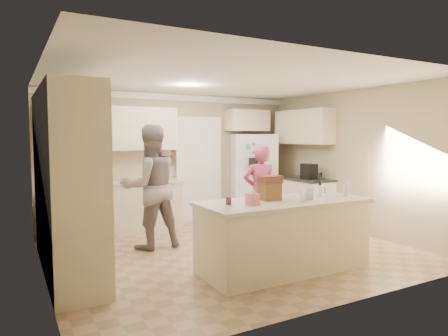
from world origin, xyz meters
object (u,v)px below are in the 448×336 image
coffee_maker (309,171)px  dollhouse_body (270,192)px  refrigerator (253,176)px  utensil_crock (319,191)px  teen_boy (150,187)px  teen_girl (260,192)px  tissue_box (253,199)px  island_base (283,237)px

coffee_maker → dollhouse_body: coffee_maker is taller
refrigerator → utensil_crock: refrigerator is taller
dollhouse_body → utensil_crock: bearing=-3.6°
refrigerator → coffee_maker: bearing=-44.5°
coffee_maker → utensil_crock: coffee_maker is taller
teen_boy → teen_girl: bearing=167.3°
dollhouse_body → teen_girl: teen_girl is taller
teen_girl → tissue_box: bearing=74.2°
refrigerator → utensil_crock: (-0.82, -2.98, 0.10)m
coffee_maker → teen_girl: teen_girl is taller
coffee_maker → tissue_box: size_ratio=2.14×
island_base → teen_boy: size_ratio=1.13×
island_base → dollhouse_body: size_ratio=8.46×
refrigerator → tissue_box: 3.73m
coffee_maker → teen_girl: (-1.40, -0.37, -0.27)m
tissue_box → dollhouse_body: size_ratio=0.54×
utensil_crock → tissue_box: size_ratio=1.07×
utensil_crock → tissue_box: utensil_crock is taller
tissue_box → refrigerator: bearing=57.1°
dollhouse_body → teen_boy: (-1.05, 1.74, -0.06)m
refrigerator → dollhouse_body: 3.35m
utensil_crock → dollhouse_body: dollhouse_body is taller
refrigerator → island_base: refrigerator is taller
coffee_maker → utensil_crock: (-1.40, -1.85, -0.07)m
island_base → teen_girl: 1.70m
teen_girl → utensil_crock: bearing=110.6°
tissue_box → teen_girl: bearing=53.6°
island_base → teen_girl: size_ratio=1.37×
utensil_crock → teen_girl: teen_girl is taller
island_base → utensil_crock: (0.65, 0.05, 0.56)m
dollhouse_body → coffee_maker: bearing=39.3°
utensil_crock → teen_girl: (-0.00, 1.48, -0.20)m
island_base → utensil_crock: size_ratio=14.67×
utensil_crock → teen_boy: 2.58m
utensil_crock → dollhouse_body: 0.80m
coffee_maker → dollhouse_body: bearing=-140.7°
utensil_crock → teen_boy: size_ratio=0.08×
coffee_maker → island_base: coffee_maker is taller
coffee_maker → island_base: (-2.05, -1.90, -0.63)m
coffee_maker → tissue_box: bearing=-142.4°
island_base → refrigerator: bearing=64.1°
teen_boy → teen_girl: 1.88m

